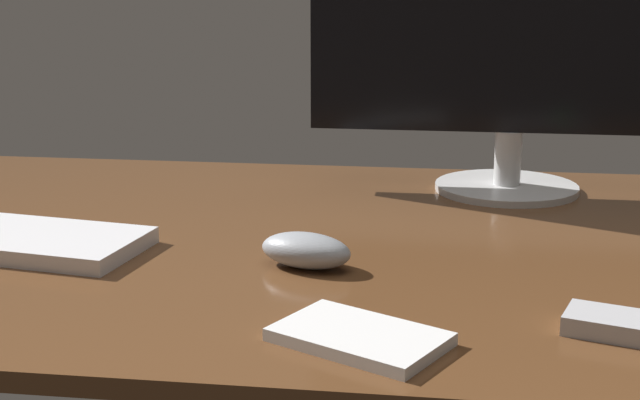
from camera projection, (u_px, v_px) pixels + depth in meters
desk at (310, 245)px, 114.33cm from camera, size 140.00×84.00×2.00cm
monitor at (514, 43)px, 132.11cm from camera, size 58.64×21.11×39.86cm
computer_mouse at (306, 250)px, 102.26cm from camera, size 11.84×8.70×3.89cm
notepad at (360, 337)px, 81.91cm from camera, size 17.32×15.01×1.17cm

